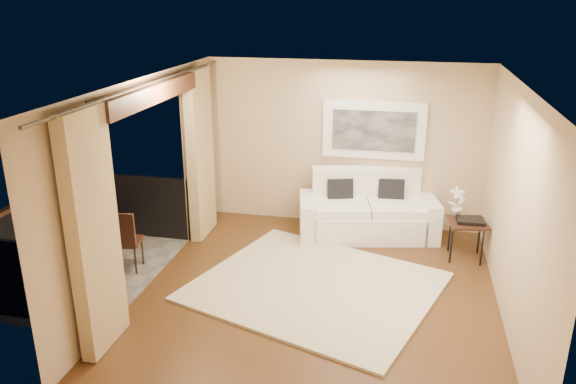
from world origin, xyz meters
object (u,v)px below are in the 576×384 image
(sofa, at_px, (367,212))
(bistro_table, at_px, (82,212))
(side_table, at_px, (467,225))
(balcony_chair_far, at_px, (124,237))
(orchid, at_px, (457,202))
(ice_bucket, at_px, (79,197))
(balcony_chair_near, at_px, (100,237))

(sofa, distance_m, bistro_table, 4.36)
(side_table, xyz_separation_m, balcony_chair_far, (-4.64, -1.44, 0.00))
(orchid, height_order, ice_bucket, orchid)
(sofa, relative_size, side_table, 3.77)
(sofa, height_order, orchid, orchid)
(balcony_chair_far, height_order, balcony_chair_near, balcony_chair_near)
(sofa, distance_m, side_table, 1.60)
(orchid, bearing_deg, balcony_chair_far, -160.22)
(sofa, height_order, balcony_chair_near, sofa)
(balcony_chair_near, xyz_separation_m, ice_bucket, (-0.73, 0.72, 0.27))
(sofa, xyz_separation_m, bistro_table, (-4.07, -1.54, 0.26))
(balcony_chair_far, height_order, ice_bucket, ice_bucket)
(orchid, xyz_separation_m, balcony_chair_far, (-4.48, -1.61, -0.29))
(side_table, xyz_separation_m, orchid, (-0.15, 0.17, 0.29))
(orchid, bearing_deg, balcony_chair_near, -160.42)
(side_table, distance_m, balcony_chair_far, 4.85)
(balcony_chair_near, relative_size, ice_bucket, 4.68)
(bistro_table, bearing_deg, balcony_chair_far, -28.13)
(sofa, distance_m, balcony_chair_far, 3.76)
(side_table, xyz_separation_m, balcony_chair_near, (-4.94, -1.53, 0.02))
(sofa, height_order, balcony_chair_far, sofa)
(balcony_chair_far, relative_size, ice_bucket, 4.50)
(bistro_table, xyz_separation_m, balcony_chair_near, (0.61, -0.58, -0.09))
(balcony_chair_near, distance_m, ice_bucket, 1.06)
(ice_bucket, bearing_deg, orchid, 10.12)
(balcony_chair_far, relative_size, balcony_chair_near, 0.96)
(balcony_chair_far, distance_m, ice_bucket, 1.24)
(bistro_table, bearing_deg, balcony_chair_near, -43.27)
(sofa, relative_size, orchid, 4.98)
(sofa, xyz_separation_m, balcony_chair_near, (-3.46, -2.12, 0.18))
(orchid, distance_m, ice_bucket, 5.60)
(bistro_table, distance_m, balcony_chair_near, 0.85)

